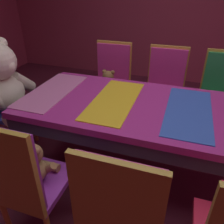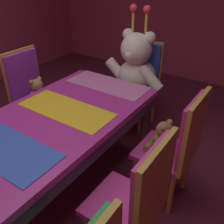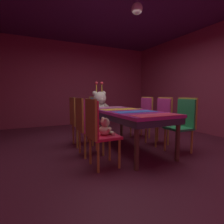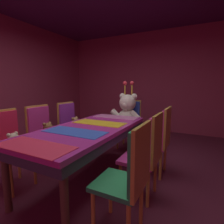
{
  "view_description": "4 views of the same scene",
  "coord_description": "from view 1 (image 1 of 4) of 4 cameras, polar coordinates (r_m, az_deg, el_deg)",
  "views": [
    {
      "loc": [
        -1.53,
        -0.21,
        1.55
      ],
      "look_at": [
        -0.23,
        0.23,
        0.77
      ],
      "focal_mm": 36.3,
      "sensor_mm": 36.0,
      "label": 1
    },
    {
      "loc": [
        1.26,
        -0.94,
        1.74
      ],
      "look_at": [
        0.22,
        0.6,
        0.63
      ],
      "focal_mm": 40.84,
      "sensor_mm": 36.0,
      "label": 2
    },
    {
      "loc": [
        -1.7,
        -2.83,
        1.05
      ],
      "look_at": [
        -0.12,
        0.42,
        0.68
      ],
      "focal_mm": 27.78,
      "sensor_mm": 36.0,
      "label": 3
    },
    {
      "loc": [
        1.31,
        -1.88,
        1.28
      ],
      "look_at": [
        0.08,
        0.53,
        0.88
      ],
      "focal_mm": 28.08,
      "sensor_mm": 36.0,
      "label": 4
    }
  ],
  "objects": [
    {
      "name": "chair_right_0",
      "position": [
        2.59,
        25.79,
        5.06
      ],
      "size": [
        0.42,
        0.41,
        0.98
      ],
      "rotation": [
        0.0,
        0.0,
        3.14
      ],
      "color": "#268C4C",
      "rests_on": "ground_plane"
    },
    {
      "name": "teddy_left_2",
      "position": [
        1.52,
        -18.94,
        -12.29
      ],
      "size": [
        0.22,
        0.28,
        0.27
      ],
      "color": "#9E7247",
      "rests_on": "chair_left_2"
    },
    {
      "name": "chair_left_1",
      "position": [
        1.19,
        2.05,
        -23.95
      ],
      "size": [
        0.42,
        0.41,
        0.98
      ],
      "color": "#CC338C",
      "rests_on": "ground_plane"
    },
    {
      "name": "chair_right_2",
      "position": [
        2.68,
        0.01,
        8.9
      ],
      "size": [
        0.42,
        0.41,
        0.98
      ],
      "rotation": [
        0.0,
        0.0,
        3.14
      ],
      "color": "#CC338C",
      "rests_on": "ground_plane"
    },
    {
      "name": "teddy_left_1",
      "position": [
        1.29,
        3.98,
        -19.48
      ],
      "size": [
        0.23,
        0.3,
        0.28
      ],
      "color": "brown",
      "rests_on": "chair_left_1"
    },
    {
      "name": "teddy_right_2",
      "position": [
        2.57,
        -1.0,
        7.27
      ],
      "size": [
        0.21,
        0.27,
        0.26
      ],
      "rotation": [
        0.0,
        0.0,
        3.14
      ],
      "color": "olive",
      "rests_on": "chair_right_2"
    },
    {
      "name": "chair_left_2",
      "position": [
        1.43,
        -22.45,
        -15.04
      ],
      "size": [
        0.42,
        0.41,
        0.98
      ],
      "color": "purple",
      "rests_on": "ground_plane"
    },
    {
      "name": "king_teddy_bear",
      "position": [
        2.35,
        -25.74,
        6.77
      ],
      "size": [
        0.71,
        0.55,
        0.92
      ],
      "rotation": [
        0.0,
        0.0,
        -1.57
      ],
      "color": "silver",
      "rests_on": "throne_chair"
    },
    {
      "name": "chair_right_1",
      "position": [
        2.57,
        13.22,
        7.08
      ],
      "size": [
        0.42,
        0.41,
        0.98
      ],
      "rotation": [
        0.0,
        0.0,
        3.14
      ],
      "color": "#CC338C",
      "rests_on": "ground_plane"
    },
    {
      "name": "banquet_table",
      "position": [
        1.79,
        9.31,
        -0.85
      ],
      "size": [
        0.9,
        2.02,
        0.75
      ],
      "color": "#B22D8C",
      "rests_on": "ground_plane"
    },
    {
      "name": "ground_plane",
      "position": [
        2.19,
        7.89,
        -15.66
      ],
      "size": [
        7.9,
        7.9,
        0.0
      ],
      "primitive_type": "plane",
      "color": "#591E33"
    }
  ]
}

